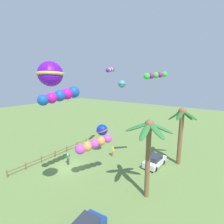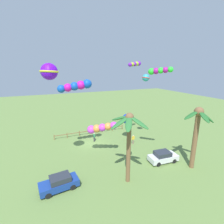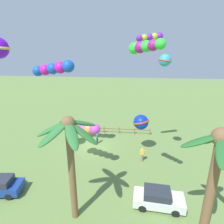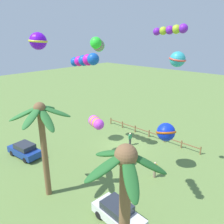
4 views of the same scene
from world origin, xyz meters
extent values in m
plane|color=olive|center=(0.00, 0.00, 0.00)|extent=(120.00, 120.00, 0.00)
cylinder|color=brown|center=(-0.75, 10.78, 3.74)|extent=(0.47, 0.47, 7.47)
ellipsoid|color=#2D7033|center=(0.29, 10.84, 7.05)|extent=(2.25, 0.79, 1.33)
ellipsoid|color=#2D7033|center=(-0.18, 11.70, 7.14)|extent=(1.77, 2.28, 1.16)
ellipsoid|color=#2D7033|center=(-1.26, 11.73, 7.13)|extent=(1.65, 2.31, 1.19)
ellipsoid|color=#2D7033|center=(-1.68, 10.87, 6.87)|extent=(2.09, 0.86, 1.66)
ellipsoid|color=#2D7033|center=(-1.44, 9.94, 7.14)|extent=(1.95, 2.18, 1.16)
ellipsoid|color=#2D7033|center=(-0.19, 9.83, 7.17)|extent=(1.74, 2.31, 1.10)
sphere|color=brown|center=(-0.75, 10.78, 7.47)|extent=(0.89, 0.89, 0.89)
cylinder|color=brown|center=(-9.49, 11.63, 3.68)|extent=(0.57, 0.57, 7.36)
ellipsoid|color=#236028|center=(-8.46, 11.58, 7.05)|extent=(2.18, 0.72, 1.14)
ellipsoid|color=#236028|center=(-9.15, 12.60, 7.06)|extent=(1.29, 2.24, 1.13)
ellipsoid|color=#236028|center=(-10.18, 12.15, 6.80)|extent=(1.89, 1.65, 1.62)
ellipsoid|color=#236028|center=(-10.19, 10.97, 6.93)|extent=(1.93, 1.87, 1.36)
ellipsoid|color=#236028|center=(-9.38, 10.78, 6.78)|extent=(0.86, 1.95, 1.64)
sphere|color=brown|center=(-9.49, 11.63, 7.36)|extent=(1.08, 1.08, 1.08)
cube|color=brown|center=(-7.47, -4.05, 0.47)|extent=(0.12, 0.12, 0.95)
cube|color=brown|center=(-5.24, -4.05, 0.47)|extent=(0.12, 0.12, 0.95)
cube|color=brown|center=(-3.01, -4.05, 0.47)|extent=(0.12, 0.12, 0.95)
cube|color=brown|center=(-0.78, -4.05, 0.47)|extent=(0.12, 0.12, 0.95)
cube|color=brown|center=(1.45, -4.05, 0.47)|extent=(0.12, 0.12, 0.95)
cube|color=brown|center=(3.68, -4.05, 0.47)|extent=(0.12, 0.12, 0.95)
cube|color=brown|center=(5.92, -4.05, 0.47)|extent=(0.12, 0.12, 0.95)
cube|color=brown|center=(-0.78, -4.05, 0.66)|extent=(13.49, 0.09, 0.11)
cube|color=navy|center=(6.44, 9.14, 0.60)|extent=(4.06, 2.12, 0.70)
cube|color=#282D38|center=(6.29, 9.13, 1.23)|extent=(2.18, 1.71, 0.56)
cylinder|color=black|center=(7.55, 10.05, 0.30)|extent=(0.62, 0.24, 0.60)
cylinder|color=black|center=(7.72, 8.50, 0.30)|extent=(0.62, 0.24, 0.60)
cylinder|color=black|center=(5.15, 9.79, 0.30)|extent=(0.62, 0.24, 0.60)
cylinder|color=black|center=(5.32, 8.23, 0.30)|extent=(0.62, 0.24, 0.60)
cube|color=silver|center=(-6.99, 9.17, 0.60)|extent=(4.02, 2.01, 0.70)
cube|color=#282D38|center=(-6.84, 9.16, 1.23)|extent=(2.14, 1.65, 0.56)
cylinder|color=black|center=(-8.26, 8.49, 0.30)|extent=(0.61, 0.23, 0.60)
cylinder|color=black|center=(-5.85, 8.30, 0.30)|extent=(0.61, 0.23, 0.60)
cylinder|color=black|center=(-5.73, 9.86, 0.30)|extent=(0.61, 0.23, 0.60)
cylinder|color=gray|center=(-6.00, 2.93, 0.42)|extent=(0.26, 0.26, 0.84)
cube|color=yellow|center=(-6.00, 2.93, 1.11)|extent=(0.39, 0.24, 0.54)
sphere|color=beige|center=(-6.00, 2.93, 1.48)|extent=(0.21, 0.21, 0.21)
cylinder|color=yellow|center=(-6.23, 2.92, 1.06)|extent=(0.09, 0.09, 0.52)
cylinder|color=yellow|center=(-5.77, 2.93, 1.06)|extent=(0.09, 0.09, 0.52)
cylinder|color=#38383D|center=(-0.37, -0.60, 0.42)|extent=(0.26, 0.26, 0.84)
cube|color=#338956|center=(-0.37, -0.60, 1.11)|extent=(0.25, 0.39, 0.54)
sphere|color=beige|center=(-0.37, -0.60, 1.48)|extent=(0.21, 0.21, 0.21)
cylinder|color=#338956|center=(-0.38, -0.83, 1.06)|extent=(0.09, 0.09, 0.52)
cylinder|color=#338956|center=(-0.37, -0.37, 1.06)|extent=(0.09, 0.09, 0.52)
sphere|color=blue|center=(1.51, 3.27, 10.23)|extent=(1.20, 1.20, 1.20)
sphere|color=#DE16A9|center=(2.34, 3.18, 10.09)|extent=(1.16, 1.16, 1.16)
sphere|color=blue|center=(3.17, 3.08, 9.96)|extent=(1.11, 1.11, 1.11)
sphere|color=#DE16A9|center=(3.99, 2.99, 9.82)|extent=(1.06, 1.06, 1.06)
sphere|color=blue|center=(4.82, 2.90, 9.69)|extent=(1.01, 1.01, 1.01)
sphere|color=#D441EB|center=(1.26, 3.64, 3.92)|extent=(1.18, 1.18, 1.18)
sphere|color=orange|center=(0.60, 4.10, 4.13)|extent=(1.13, 1.13, 1.13)
sphere|color=#D441EB|center=(-0.05, 4.55, 4.34)|extent=(1.08, 1.08, 1.08)
sphere|color=orange|center=(-0.71, 5.01, 4.56)|extent=(1.04, 1.04, 1.04)
sphere|color=#D441EB|center=(-1.36, 5.46, 4.77)|extent=(0.99, 0.99, 0.99)
sphere|color=teal|center=(-7.49, 3.47, 10.85)|extent=(1.10, 1.10, 1.10)
torus|color=#D3473B|center=(-7.49, 3.47, 10.85)|extent=(1.31, 1.30, 0.31)
sphere|color=#0E2BD5|center=(-5.80, 1.05, 3.89)|extent=(1.72, 1.72, 1.72)
torus|color=#AF4A0E|center=(-5.80, 1.05, 3.89)|extent=(2.65, 2.65, 0.78)
sphere|color=#6C0EEF|center=(6.22, 6.31, 11.90)|extent=(1.71, 1.71, 1.71)
torus|color=gold|center=(6.22, 6.31, 11.90)|extent=(2.65, 2.65, 0.34)
sphere|color=purple|center=(-7.01, 2.08, 12.93)|extent=(0.70, 0.70, 0.70)
sphere|color=#A2C227|center=(-6.55, 2.23, 12.88)|extent=(0.67, 0.67, 0.67)
sphere|color=purple|center=(-6.09, 2.38, 12.83)|extent=(0.64, 0.64, 0.64)
sphere|color=#A2C227|center=(-5.63, 2.53, 12.78)|extent=(0.62, 0.62, 0.62)
sphere|color=purple|center=(-5.16, 2.68, 12.73)|extent=(0.59, 0.59, 0.59)
sphere|color=#2AE330|center=(-4.71, 8.56, 11.86)|extent=(0.74, 0.74, 0.74)
sphere|color=#AE1A93|center=(-5.05, 8.94, 11.92)|extent=(0.71, 0.71, 0.71)
sphere|color=#2AE330|center=(-5.40, 9.33, 11.98)|extent=(0.68, 0.68, 0.68)
sphere|color=#AE1A93|center=(-5.75, 9.71, 12.03)|extent=(0.65, 0.65, 0.65)
sphere|color=#2AE330|center=(-6.09, 10.10, 12.09)|extent=(0.62, 0.62, 0.62)
camera|label=1|loc=(13.35, 16.64, 11.54)|focal=26.82mm
camera|label=2|loc=(7.12, 24.72, 12.23)|focal=26.46mm
camera|label=3|loc=(-4.60, 21.35, 11.87)|focal=30.41mm
camera|label=4|loc=(-15.01, 18.61, 12.49)|focal=35.95mm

